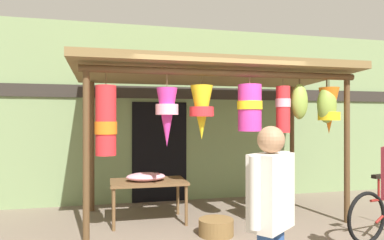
# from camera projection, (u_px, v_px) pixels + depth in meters

# --- Properties ---
(ground_plane) EXTENTS (30.00, 30.00, 0.00)m
(ground_plane) POSITION_uv_depth(u_px,v_px,m) (226.00, 240.00, 4.77)
(ground_plane) COLOR #756656
(shop_facade) EXTENTS (10.92, 0.29, 3.54)m
(shop_facade) POSITION_uv_depth(u_px,v_px,m) (185.00, 114.00, 7.27)
(shop_facade) COLOR #7A9360
(shop_facade) RESTS_ON ground_plane
(market_stall_canopy) EXTENTS (4.50, 2.21, 2.56)m
(market_stall_canopy) POSITION_uv_depth(u_px,v_px,m) (218.00, 86.00, 5.69)
(market_stall_canopy) COLOR brown
(market_stall_canopy) RESTS_ON ground_plane
(display_table) EXTENTS (1.20, 0.77, 0.66)m
(display_table) POSITION_uv_depth(u_px,v_px,m) (148.00, 185.00, 5.60)
(display_table) COLOR brown
(display_table) RESTS_ON ground_plane
(flower_heap_on_table) EXTENTS (0.62, 0.44, 0.13)m
(flower_heap_on_table) POSITION_uv_depth(u_px,v_px,m) (147.00, 177.00, 5.57)
(flower_heap_on_table) COLOR pink
(flower_heap_on_table) RESTS_ON display_table
(folding_chair) EXTENTS (0.52, 0.52, 0.84)m
(folding_chair) POSITION_uv_depth(u_px,v_px,m) (261.00, 190.00, 5.66)
(folding_chair) COLOR beige
(folding_chair) RESTS_ON ground_plane
(wicker_basket_by_table) EXTENTS (0.50, 0.50, 0.23)m
(wicker_basket_by_table) POSITION_uv_depth(u_px,v_px,m) (216.00, 227.00, 4.95)
(wicker_basket_by_table) COLOR brown
(wicker_basket_by_table) RESTS_ON ground_plane
(vendor_in_orange) EXTENTS (0.49, 0.42, 1.59)m
(vendor_in_orange) POSITION_uv_depth(u_px,v_px,m) (271.00, 210.00, 2.72)
(vendor_in_orange) COLOR #2D5193
(vendor_in_orange) RESTS_ON ground_plane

